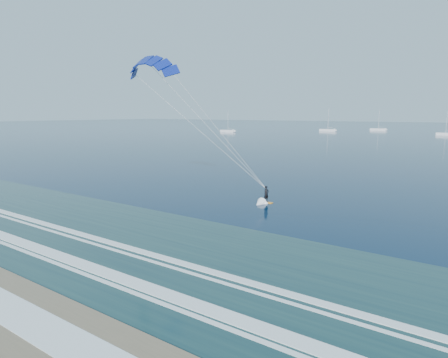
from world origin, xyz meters
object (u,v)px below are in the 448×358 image
sailboat_1 (328,130)px  sailboat_2 (378,129)px  kitesurfer_rig (207,125)px  sailboat_3 (446,134)px  sailboat_0 (228,131)px

sailboat_1 → sailboat_2: sailboat_1 is taller
kitesurfer_rig → sailboat_3: 167.13m
sailboat_2 → sailboat_3: size_ratio=1.11×
sailboat_1 → kitesurfer_rig: bearing=-73.0°
sailboat_3 → sailboat_0: bearing=-161.7°
sailboat_0 → sailboat_2: size_ratio=0.97×
kitesurfer_rig → sailboat_2: (-33.73, 200.01, -7.97)m
kitesurfer_rig → sailboat_0: bearing=124.2°
sailboat_1 → sailboat_2: (19.63, 25.62, -0.00)m
sailboat_3 → sailboat_1: bearing=172.5°
sailboat_2 → sailboat_0: bearing=-132.0°
sailboat_0 → sailboat_3: bearing=18.3°
kitesurfer_rig → sailboat_2: 202.99m
sailboat_0 → sailboat_1: bearing=45.4°
kitesurfer_rig → sailboat_0: (-91.87, 135.32, -7.97)m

